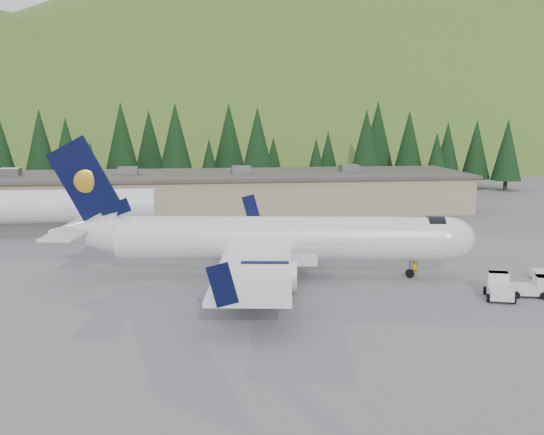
{
  "coord_description": "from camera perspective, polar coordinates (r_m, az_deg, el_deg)",
  "views": [
    {
      "loc": [
        -7.87,
        -53.63,
        13.41
      ],
      "look_at": [
        0.0,
        6.0,
        4.0
      ],
      "focal_mm": 45.0,
      "sensor_mm": 36.0,
      "label": 1
    }
  ],
  "objects": [
    {
      "name": "ground",
      "position": [
        55.84,
        0.81,
        -5.01
      ],
      "size": [
        600.0,
        600.0,
        0.0
      ],
      "primitive_type": "plane",
      "color": "#5C5C61"
    },
    {
      "name": "airliner",
      "position": [
        55.19,
        -0.24,
        -1.9
      ],
      "size": [
        34.71,
        32.71,
        11.53
      ],
      "rotation": [
        0.0,
        0.0,
        -0.15
      ],
      "color": "white",
      "rests_on": "ground"
    },
    {
      "name": "ramp_worker",
      "position": [
        57.19,
        11.84,
        -3.98
      ],
      "size": [
        0.69,
        0.51,
        1.71
      ],
      "primitive_type": "imported",
      "rotation": [
        0.0,
        0.0,
        3.32
      ],
      "color": "gold",
      "rests_on": "ground"
    },
    {
      "name": "second_airliner",
      "position": [
        78.18,
        -20.05,
        0.94
      ],
      "size": [
        27.5,
        11.0,
        10.05
      ],
      "color": "white",
      "rests_on": "ground"
    },
    {
      "name": "tree_line",
      "position": [
        113.29,
        -6.92,
        5.89
      ],
      "size": [
        111.96,
        17.68,
        14.09
      ],
      "color": "black",
      "rests_on": "ground"
    },
    {
      "name": "terminal_building",
      "position": [
        92.3,
        -5.7,
        2.14
      ],
      "size": [
        71.0,
        17.0,
        6.1
      ],
      "color": "#998C67",
      "rests_on": "ground"
    },
    {
      "name": "baggage_tug_c",
      "position": [
        52.3,
        18.47,
        -5.56
      ],
      "size": [
        2.75,
        3.59,
        1.73
      ],
      "rotation": [
        0.0,
        0.0,
        1.24
      ],
      "color": "silver",
      "rests_on": "ground"
    },
    {
      "name": "hills",
      "position": [
        284.83,
        5.44,
        -10.89
      ],
      "size": [
        614.0,
        330.0,
        300.0
      ],
      "color": "#3E5D20",
      "rests_on": "ground"
    },
    {
      "name": "baggage_tug_a",
      "position": [
        53.44,
        20.88,
        -5.47
      ],
      "size": [
        3.17,
        2.31,
        1.55
      ],
      "rotation": [
        0.0,
        0.0,
        -0.24
      ],
      "color": "silver",
      "rests_on": "ground"
    }
  ]
}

